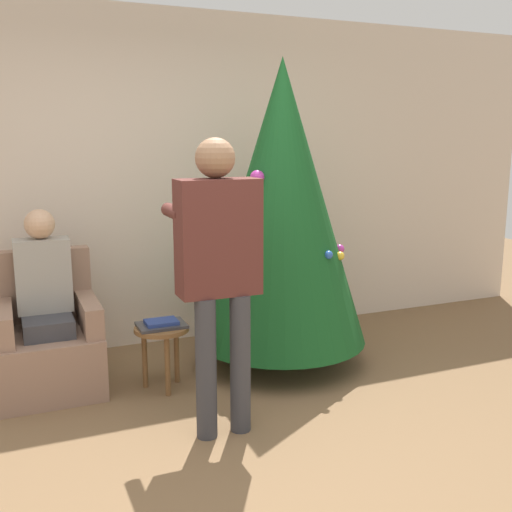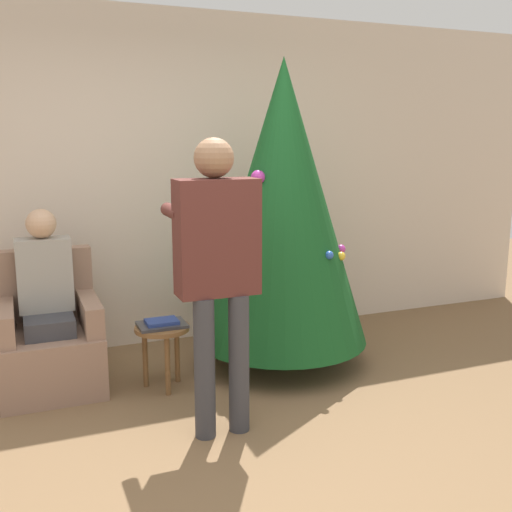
{
  "view_description": "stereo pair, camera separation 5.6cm",
  "coord_description": "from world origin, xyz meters",
  "views": [
    {
      "loc": [
        -0.92,
        -2.58,
        1.69
      ],
      "look_at": [
        0.56,
        0.91,
        0.94
      ],
      "focal_mm": 42.0,
      "sensor_mm": 36.0,
      "label": 1
    },
    {
      "loc": [
        -0.87,
        -2.61,
        1.69
      ],
      "look_at": [
        0.56,
        0.91,
        0.94
      ],
      "focal_mm": 42.0,
      "sensor_mm": 36.0,
      "label": 2
    }
  ],
  "objects": [
    {
      "name": "side_stool",
      "position": [
        0.0,
        1.23,
        0.37
      ],
      "size": [
        0.37,
        0.37,
        0.44
      ],
      "color": "brown",
      "rests_on": "ground_plane"
    },
    {
      "name": "armchair",
      "position": [
        -0.71,
        1.58,
        0.32
      ],
      "size": [
        0.66,
        0.76,
        0.92
      ],
      "color": "#93705B",
      "rests_on": "ground_plane"
    },
    {
      "name": "person_seated",
      "position": [
        -0.71,
        1.55,
        0.67
      ],
      "size": [
        0.36,
        0.46,
        1.23
      ],
      "color": "#38383D",
      "rests_on": "ground_plane"
    },
    {
      "name": "book",
      "position": [
        0.0,
        1.23,
        0.47
      ],
      "size": [
        0.21,
        0.16,
        0.02
      ],
      "color": "navy",
      "rests_on": "laptop"
    },
    {
      "name": "christmas_tree",
      "position": [
        0.95,
        1.36,
        1.22
      ],
      "size": [
        1.28,
        1.28,
        2.26
      ],
      "color": "brown",
      "rests_on": "ground_plane"
    },
    {
      "name": "laptop",
      "position": [
        0.0,
        1.23,
        0.45
      ],
      "size": [
        0.32,
        0.24,
        0.02
      ],
      "color": "#38383D",
      "rests_on": "side_stool"
    },
    {
      "name": "person_standing",
      "position": [
        0.17,
        0.52,
        1.03
      ],
      "size": [
        0.47,
        0.57,
        1.7
      ],
      "color": "#38383D",
      "rests_on": "ground_plane"
    },
    {
      "name": "ground_plane",
      "position": [
        0.0,
        0.0,
        0.0
      ],
      "size": [
        14.0,
        14.0,
        0.0
      ],
      "primitive_type": "plane",
      "color": "brown"
    },
    {
      "name": "wall_back",
      "position": [
        0.0,
        2.23,
        1.35
      ],
      "size": [
        8.0,
        0.06,
        2.7
      ],
      "color": "beige",
      "rests_on": "ground_plane"
    }
  ]
}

